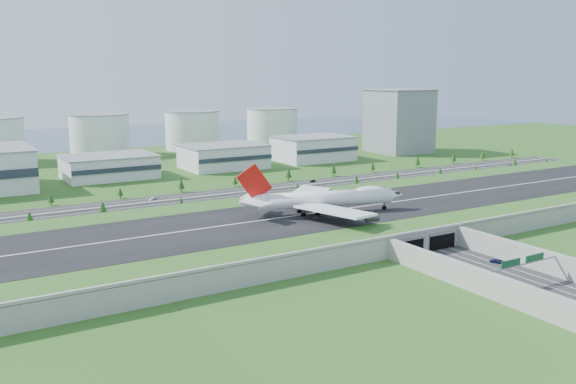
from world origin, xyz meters
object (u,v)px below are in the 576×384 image
car_5 (313,181)px  car_6 (512,164)px  office_tower (399,121)px  boeing_747 (324,199)px  car_0 (460,271)px  car_7 (153,198)px  car_2 (496,261)px  car_1 (554,304)px

car_5 → car_6: bearing=62.8°
office_tower → car_6: 113.23m
car_5 → car_6: size_ratio=0.81×
boeing_747 → car_0: 75.77m
boeing_747 → car_0: boeing_747 is taller
car_6 → boeing_747: bearing=126.3°
car_7 → car_6: bearing=63.0°
car_5 → car_6: car_6 is taller
boeing_747 → car_2: bearing=-52.5°
car_1 → car_5: 224.75m
boeing_747 → car_2: 78.82m
car_1 → car_2: (20.01, 38.67, -0.06)m
car_5 → office_tower: bearing=99.5°
office_tower → car_5: bearing=-149.2°
car_2 → car_5: (36.03, 178.98, 0.03)m
car_2 → car_7: (-71.20, 178.26, 0.02)m
car_5 → car_2: bearing=-32.6°
car_0 → car_5: car_0 is taller
car_6 → car_7: car_6 is taller
car_1 → car_2: bearing=69.5°
office_tower → car_2: size_ratio=10.89×
office_tower → boeing_747: size_ratio=0.73×
office_tower → car_6: office_tower is taller
car_1 → car_7: size_ratio=0.94×
boeing_747 → car_5: 125.52m
car_0 → car_1: car_0 is taller
car_1 → car_5: (56.04, 217.65, -0.03)m
car_1 → car_2: car_1 is taller
boeing_747 → car_6: 252.12m
car_0 → office_tower: bearing=53.1°
office_tower → car_7: 275.70m
car_6 → car_7: (-278.31, 17.28, -0.04)m
office_tower → car_7: bearing=-160.6°
car_2 → car_6: (207.12, 160.98, 0.06)m
car_1 → car_6: 302.40m
car_1 → car_5: car_1 is taller
car_7 → car_0: bearing=-7.8°
car_0 → car_7: bearing=106.3°
car_7 → car_1: bearing=-10.1°
car_1 → car_7: bearing=110.1°
car_7 → car_2: bearing=-1.6°
car_2 → car_6: 262.32m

